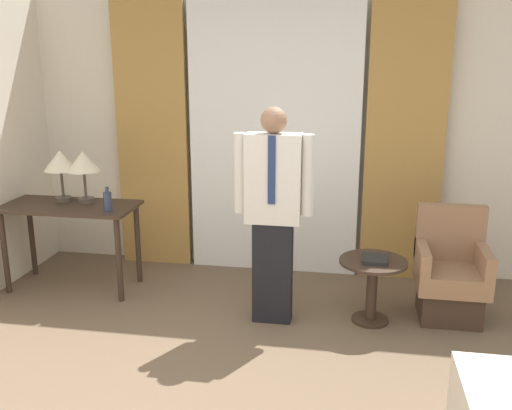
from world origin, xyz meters
The scene contains 12 objects.
wall_back centered at (0.00, 2.88, 1.35)m, with size 10.00×0.06×2.70m.
curtain_sheer_center centered at (0.00, 2.75, 1.29)m, with size 1.61×0.06×2.58m.
curtain_drape_left centered at (-1.20, 2.75, 1.29)m, with size 0.70×0.06×2.58m.
curtain_drape_right centered at (1.20, 2.75, 1.29)m, with size 0.70×0.06×2.58m.
desk centered at (-1.72, 2.00, 0.66)m, with size 1.19×0.56×0.78m.
table_lamp_left centered at (-1.83, 2.11, 1.14)m, with size 0.29×0.29×0.46m.
table_lamp_right centered at (-1.61, 2.11, 1.14)m, with size 0.29×0.29×0.46m.
bottle_near_edge centered at (-1.29, 1.86, 0.87)m, with size 0.07×0.07×0.21m.
person centered at (0.15, 1.65, 0.93)m, with size 0.61×0.21×1.71m.
armchair centered at (1.56, 1.96, 0.34)m, with size 0.55×0.53×0.89m.
side_table centered at (0.94, 1.75, 0.35)m, with size 0.53×0.53×0.52m.
book centered at (0.94, 1.74, 0.54)m, with size 0.19×0.22×0.03m.
Camera 1 is at (0.74, -2.53, 2.10)m, focal length 40.00 mm.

